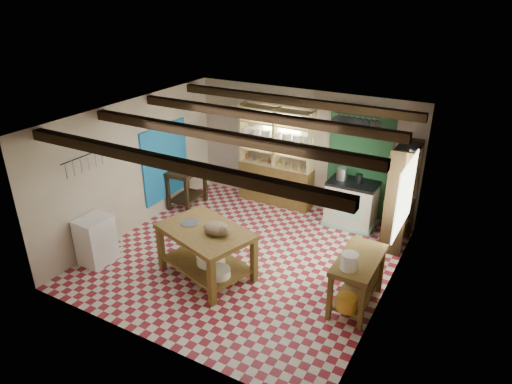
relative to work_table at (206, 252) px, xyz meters
The scene contains 30 objects.
floor 0.94m from the work_table, 69.69° to the left, with size 5.00×5.00×0.02m, color maroon.
ceiling 2.32m from the work_table, 69.69° to the left, with size 5.00×5.00×0.02m, color #444348.
wall_back 3.40m from the work_table, 85.00° to the left, with size 5.00×0.04×2.60m, color beige.
wall_front 1.95m from the work_table, 80.58° to the right, with size 5.00×0.04×2.60m, color beige.
wall_left 2.50m from the work_table, 160.72° to the left, with size 0.04×5.00×2.60m, color beige.
wall_right 3.02m from the work_table, 15.53° to the left, with size 0.04×5.00×2.60m, color beige.
ceiling_beams 2.20m from the work_table, 69.69° to the left, with size 5.00×3.80×0.15m, color black.
blue_wall_patch 2.83m from the work_table, 142.52° to the left, with size 0.04×1.40×1.60m, color #1870B5.
green_wall_patch 3.68m from the work_table, 64.66° to the left, with size 1.30×0.04×2.30m, color #20522D.
window_back 3.50m from the work_table, 93.75° to the left, with size 0.90×0.02×0.80m, color silver.
window_right 3.42m from the work_table, 32.67° to the left, with size 0.02×1.30×1.20m, color silver.
utensil_rail 2.57m from the work_table, 168.82° to the right, with size 0.06×0.90×0.28m, color black.
pot_rack 3.66m from the work_table, 61.45° to the left, with size 0.86×0.12×0.36m, color black.
shelving_unit 3.17m from the work_table, 94.88° to the left, with size 1.70×0.34×2.20m, color #D0B978.
tall_rack 3.68m from the work_table, 45.09° to the left, with size 0.40×0.86×2.00m, color black.
work_table is the anchor object (origin of this frame).
stove 3.31m from the work_table, 61.95° to the left, with size 0.97×0.66×0.95m, color beige.
prep_table 2.77m from the work_table, 133.77° to the left, with size 0.59×0.87×0.88m, color black.
white_cabinet 2.03m from the work_table, 162.25° to the right, with size 0.48×0.57×0.86m, color white.
right_counter 2.51m from the work_table, 10.45° to the left, with size 0.59×1.18×0.84m, color brown.
cat 0.59m from the work_table, ahead, with size 0.44×0.33×0.20m, color #907454.
steel_tray 0.57m from the work_table, behind, with size 0.32×0.32×0.02m, color #A6A5AD.
basin_large 0.14m from the work_table, 27.99° to the left, with size 0.49×0.49×0.17m, color white.
basin_small 0.48m from the work_table, 29.54° to the right, with size 0.38×0.38×0.13m, color white.
kettle_left 3.26m from the work_table, 65.89° to the left, with size 0.22×0.22×0.25m, color #A6A5AD.
kettle_right 3.42m from the work_table, 60.46° to the left, with size 0.14×0.14×0.18m, color black.
enamel_bowl 2.82m from the work_table, 133.77° to the left, with size 0.44×0.44×0.22m, color white.
white_bucket 2.48m from the work_table, ahead, with size 0.25×0.25×0.25m, color white.
wicker_basket 2.58m from the work_table, 17.04° to the left, with size 0.44×0.35×0.31m, color olive.
yellow_tub 2.47m from the work_table, ahead, with size 0.29×0.29×0.22m, color orange.
Camera 1 is at (3.64, -6.08, 4.56)m, focal length 32.00 mm.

